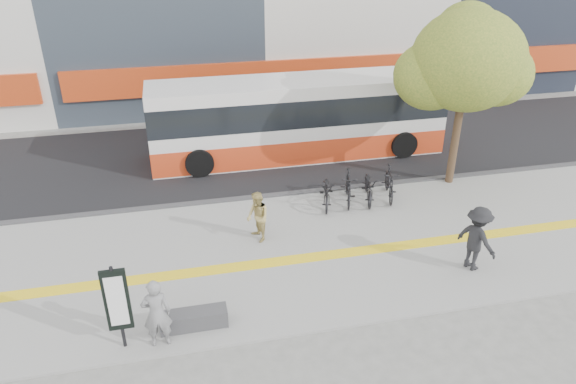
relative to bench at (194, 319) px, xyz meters
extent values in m
plane|color=slate|center=(2.60, 1.20, -0.30)|extent=(120.00, 120.00, 0.00)
cube|color=slate|center=(2.60, 2.70, -0.27)|extent=(40.00, 7.00, 0.08)
cube|color=yellow|center=(2.60, 2.20, -0.22)|extent=(40.00, 0.45, 0.01)
cube|color=black|center=(2.60, 10.20, -0.28)|extent=(40.00, 8.00, 0.06)
cube|color=#323235|center=(2.60, 6.20, -0.23)|extent=(40.00, 0.25, 0.14)
cube|color=#BB3A14|center=(4.60, 15.25, 1.70)|extent=(19.00, 0.50, 1.40)
cube|color=#323235|center=(0.00, 0.00, 0.00)|extent=(1.60, 0.45, 0.45)
cylinder|color=black|center=(-1.60, -0.30, 0.88)|extent=(0.08, 0.08, 2.20)
cube|color=black|center=(-1.60, -0.30, 1.09)|extent=(0.55, 0.08, 1.60)
cube|color=white|center=(-1.60, -0.35, 1.09)|extent=(0.40, 0.02, 1.30)
cylinder|color=#3B281B|center=(9.80, 5.90, 1.38)|extent=(0.28, 0.28, 3.20)
ellipsoid|color=#436220|center=(9.80, 5.90, 4.29)|extent=(3.80, 3.80, 3.42)
ellipsoid|color=#436220|center=(8.80, 6.40, 3.69)|extent=(2.60, 2.60, 2.34)
ellipsoid|color=#436220|center=(10.70, 5.50, 3.90)|extent=(2.40, 2.40, 2.16)
ellipsoid|color=#436220|center=(10.10, 6.70, 5.10)|extent=(2.20, 2.20, 1.98)
cube|color=silver|center=(4.91, 9.70, 1.33)|extent=(11.84, 2.47, 3.16)
cube|color=#C13A18|center=(4.91, 9.70, 0.30)|extent=(11.86, 2.49, 0.99)
cube|color=black|center=(4.91, 9.70, 1.88)|extent=(11.86, 2.49, 1.09)
cylinder|color=black|center=(0.77, 8.47, 0.30)|extent=(1.09, 0.35, 1.09)
cylinder|color=black|center=(0.77, 10.93, 0.30)|extent=(1.09, 0.35, 1.09)
cylinder|color=black|center=(9.06, 8.47, 0.30)|extent=(1.09, 0.35, 1.09)
cylinder|color=black|center=(9.06, 10.93, 0.30)|extent=(1.09, 0.35, 1.09)
imported|color=black|center=(4.84, 5.20, 0.28)|extent=(1.16, 2.03, 1.01)
imported|color=black|center=(5.59, 5.20, 0.33)|extent=(1.00, 1.93, 1.12)
imported|color=black|center=(6.34, 5.20, 0.28)|extent=(1.16, 2.03, 1.01)
imported|color=black|center=(7.09, 5.20, 0.33)|extent=(1.00, 1.93, 1.12)
imported|color=black|center=(-0.80, -0.40, 0.66)|extent=(0.66, 0.45, 1.77)
imported|color=tan|center=(2.16, 3.49, 0.57)|extent=(0.78, 0.90, 1.58)
imported|color=black|center=(7.78, 0.75, 0.73)|extent=(1.10, 1.40, 1.90)
camera|label=1|loc=(0.06, -10.03, 8.51)|focal=32.87mm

